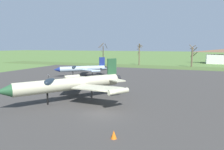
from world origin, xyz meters
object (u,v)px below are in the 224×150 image
(traffic_cone, at_px, (114,135))
(jet_fighter_rear_center, at_px, (82,69))
(info_placard_rear_center, at_px, (49,76))
(jet_fighter_front_right, at_px, (70,84))

(traffic_cone, bearing_deg, jet_fighter_rear_center, 123.50)
(info_placard_rear_center, bearing_deg, jet_fighter_rear_center, 48.13)
(jet_fighter_rear_center, relative_size, info_placard_rear_center, 12.65)
(info_placard_rear_center, bearing_deg, jet_fighter_front_right, -43.96)
(jet_fighter_rear_center, relative_size, traffic_cone, 15.88)
(jet_fighter_rear_center, bearing_deg, traffic_cone, -56.50)
(jet_fighter_rear_center, distance_m, info_placard_rear_center, 8.44)
(jet_fighter_front_right, bearing_deg, info_placard_rear_center, 136.04)
(info_placard_rear_center, xyz_separation_m, traffic_cone, (25.49, -23.91, -0.20))
(info_placard_rear_center, bearing_deg, traffic_cone, -43.17)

